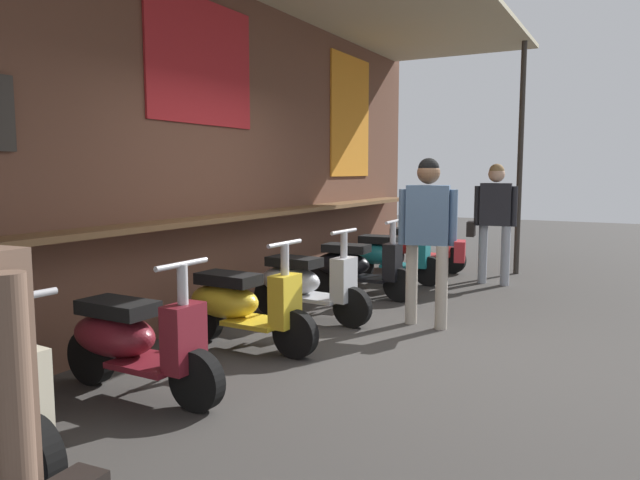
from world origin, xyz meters
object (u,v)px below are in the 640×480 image
scooter_maroon (131,340)px  shopper_browsing (494,212)px  scooter_yellow (239,304)px  scooter_red (417,246)px  scooter_black (355,266)px  scooter_silver (304,283)px  shopper_passing (429,225)px  scooter_teal (388,255)px

scooter_maroon → shopper_browsing: size_ratio=0.85×
scooter_maroon → scooter_yellow: 1.26m
scooter_red → shopper_browsing: bearing=-22.9°
scooter_yellow → scooter_black: same height
scooter_yellow → scooter_silver: bearing=92.6°
shopper_browsing → scooter_red: bearing=-122.9°
scooter_black → shopper_passing: bearing=-38.9°
scooter_teal → shopper_browsing: (0.58, -1.30, 0.61)m
scooter_yellow → scooter_teal: 3.49m
scooter_yellow → scooter_black: size_ratio=1.00×
scooter_yellow → scooter_silver: 1.13m
scooter_silver → shopper_passing: bearing=20.1°
scooter_teal → scooter_red: bearing=86.4°
scooter_maroon → scooter_yellow: bearing=91.5°
scooter_yellow → scooter_black: 2.40m
shopper_browsing → shopper_passing: bearing=-9.4°
scooter_yellow → shopper_browsing: size_ratio=0.85×
scooter_teal → scooter_yellow: bearing=-93.6°
scooter_yellow → scooter_teal: bearing=92.6°
scooter_yellow → shopper_browsing: bearing=74.9°
scooter_silver → scooter_red: bearing=94.3°
scooter_maroon → scooter_silver: bearing=91.5°
shopper_passing → scooter_silver: bearing=93.2°
scooter_teal → shopper_passing: shopper_passing is taller
shopper_browsing → scooter_silver: bearing=-31.6°
scooter_yellow → scooter_teal: (3.49, -0.00, 0.00)m
scooter_maroon → scooter_black: (3.66, -0.00, 0.00)m
scooter_red → shopper_passing: 3.48m
scooter_maroon → scooter_black: bearing=91.5°
scooter_silver → scooter_red: same height
scooter_yellow → scooter_black: (2.40, 0.00, 0.00)m
scooter_teal → scooter_red: 1.19m
scooter_maroon → scooter_silver: size_ratio=1.00×
shopper_browsing → shopper_passing: size_ratio=0.98×
scooter_black → scooter_red: same height
scooter_teal → shopper_passing: size_ratio=0.84×
scooter_teal → shopper_passing: (-2.01, -1.22, 0.63)m
scooter_yellow → shopper_passing: bearing=52.9°
scooter_teal → scooter_red: same height
shopper_passing → shopper_browsing: bearing=-14.3°
scooter_silver → shopper_passing: shopper_passing is taller
scooter_red → shopper_browsing: size_ratio=0.85×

